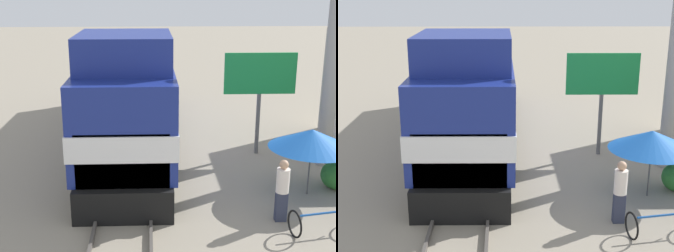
% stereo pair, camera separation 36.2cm
% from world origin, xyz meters
% --- Properties ---
extents(ground_plane, '(120.00, 120.00, 0.00)m').
position_xyz_m(ground_plane, '(0.00, 0.00, 0.00)').
color(ground_plane, gray).
extents(rail_near, '(0.08, 33.14, 0.15)m').
position_xyz_m(rail_near, '(-0.72, 0.00, 0.07)').
color(rail_near, '#4C4742').
rests_on(rail_near, ground_plane).
extents(rail_far, '(0.08, 33.14, 0.15)m').
position_xyz_m(rail_far, '(0.72, 0.00, 0.07)').
color(rail_far, '#4C4742').
rests_on(rail_far, ground_plane).
extents(locomotive, '(2.92, 14.38, 4.65)m').
position_xyz_m(locomotive, '(0.00, 4.80, 1.95)').
color(locomotive, black).
rests_on(locomotive, ground_plane).
extents(vendor_umbrella, '(2.48, 2.48, 2.02)m').
position_xyz_m(vendor_umbrella, '(5.39, -0.21, 1.74)').
color(vendor_umbrella, '#4C4C4C').
rests_on(vendor_umbrella, ground_plane).
extents(billboard_sign, '(2.57, 0.12, 3.73)m').
position_xyz_m(billboard_sign, '(4.65, 3.40, 2.81)').
color(billboard_sign, '#595959').
rests_on(billboard_sign, ground_plane).
extents(person_bystander, '(0.34, 0.34, 1.71)m').
position_xyz_m(person_bystander, '(4.14, -1.81, 0.93)').
color(person_bystander, '#2D3347').
rests_on(person_bystander, ground_plane).
extents(bicycle, '(1.90, 1.02, 0.70)m').
position_xyz_m(bicycle, '(5.12, -2.50, 0.36)').
color(bicycle, black).
rests_on(bicycle, ground_plane).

